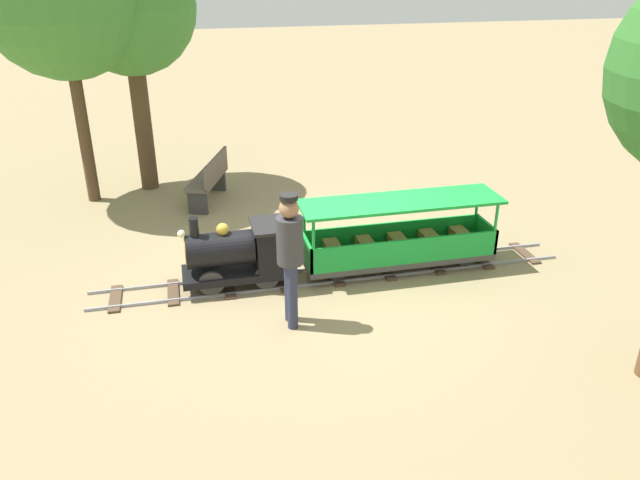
{
  "coord_description": "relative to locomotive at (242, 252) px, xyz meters",
  "views": [
    {
      "loc": [
        -7.14,
        1.7,
        3.98
      ],
      "look_at": [
        0.0,
        0.03,
        0.55
      ],
      "focal_mm": 34.76,
      "sensor_mm": 36.0,
      "label": 1
    }
  ],
  "objects": [
    {
      "name": "ground_plane",
      "position": [
        0.0,
        -1.06,
        -0.49
      ],
      "size": [
        60.0,
        60.0,
        0.0
      ],
      "primitive_type": "plane",
      "color": "#8C7A56"
    },
    {
      "name": "track",
      "position": [
        0.0,
        -1.22,
        -0.47
      ],
      "size": [
        0.67,
        6.4,
        0.04
      ],
      "color": "gray",
      "rests_on": "ground_plane"
    },
    {
      "name": "locomotive",
      "position": [
        0.0,
        0.0,
        0.0
      ],
      "size": [
        0.63,
        1.45,
        0.98
      ],
      "color": "black",
      "rests_on": "ground_plane"
    },
    {
      "name": "passenger_car",
      "position": [
        0.0,
        -2.12,
        -0.06
      ],
      "size": [
        0.73,
        2.7,
        0.97
      ],
      "color": "#3F3F3F",
      "rests_on": "ground_plane"
    },
    {
      "name": "conductor_person",
      "position": [
        -1.03,
        -0.44,
        0.47
      ],
      "size": [
        0.3,
        0.3,
        1.62
      ],
      "color": "#282D47",
      "rests_on": "ground_plane"
    },
    {
      "name": "park_bench",
      "position": [
        3.13,
        0.2,
        -0.07
      ],
      "size": [
        1.36,
        0.83,
        0.82
      ],
      "color": "brown",
      "rests_on": "ground_plane"
    },
    {
      "name": "oak_tree_far",
      "position": [
        4.13,
        1.25,
        2.62
      ],
      "size": [
        2.21,
        2.21,
        4.25
      ],
      "color": "#4C3823",
      "rests_on": "ground_plane"
    }
  ]
}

